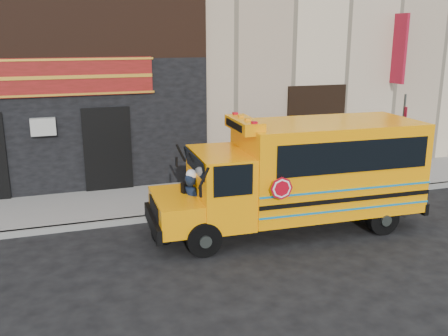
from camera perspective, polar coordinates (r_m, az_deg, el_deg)
name	(u,v)px	position (r m, az deg, el deg)	size (l,w,h in m)	color
ground	(273,247)	(11.96, 5.61, -8.96)	(120.00, 120.00, 0.00)	black
curb	(236,209)	(14.17, 1.34, -4.65)	(40.00, 0.20, 0.15)	gray
sidewalk	(219,193)	(15.51, -0.53, -2.88)	(40.00, 3.00, 0.15)	gray
building	(169,1)	(20.93, -6.35, 18.45)	(20.00, 10.70, 12.00)	beige
school_bus	(303,171)	(12.71, 9.03, -0.38)	(6.97, 2.49, 2.92)	black
sign_pole	(402,137)	(16.92, 19.66, 3.36)	(0.10, 0.26, 3.04)	#3A413D
bicycle	(188,219)	(12.07, -4.18, -5.81)	(0.53, 1.87, 1.12)	black
cyclist	(192,208)	(12.06, -3.68, -4.58)	(0.59, 0.39, 1.61)	black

